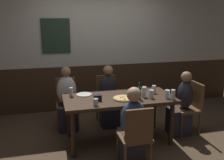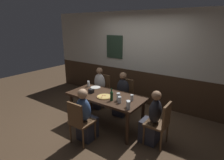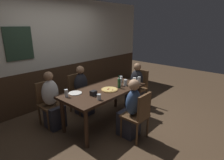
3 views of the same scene
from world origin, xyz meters
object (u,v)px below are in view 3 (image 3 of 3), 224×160
(person_mid_near, at_px, (131,113))
(plate_white_large, at_px, (75,93))
(person_mid_far, at_px, (83,94))
(dining_table, at_px, (104,93))
(chair_mid_near, at_px, (139,114))
(chair_head_east, at_px, (139,85))
(chair_mid_far, at_px, (78,91))
(beer_bottle_green, at_px, (119,83))
(chair_left_far, at_px, (48,101))
(pint_glass_stout, at_px, (125,83))
(condiment_caddy, at_px, (93,93))
(pint_glass_pale, at_px, (66,94))
(tumbler_water, at_px, (139,81))
(tumbler_short, at_px, (120,82))
(person_head_east, at_px, (135,89))
(beer_glass_half, at_px, (99,97))
(pint_glass_amber, at_px, (121,79))
(pizza, at_px, (110,90))
(highball_clear, at_px, (134,81))
(person_left_far, at_px, (53,104))

(person_mid_near, relative_size, plate_white_large, 4.47)
(person_mid_far, relative_size, plate_white_large, 4.53)
(dining_table, xyz_separation_m, chair_mid_near, (0.00, -0.83, -0.16))
(chair_head_east, distance_m, plate_white_large, 1.81)
(chair_mid_far, height_order, beer_bottle_green, beer_bottle_green)
(chair_left_far, xyz_separation_m, pint_glass_stout, (1.23, -1.01, 0.30))
(chair_mid_near, distance_m, person_mid_near, 0.17)
(plate_white_large, bearing_deg, condiment_caddy, -65.01)
(pint_glass_pale, bearing_deg, tumbler_water, -20.11)
(chair_left_far, distance_m, tumbler_short, 1.50)
(chair_head_east, height_order, person_head_east, person_head_east)
(beer_glass_half, height_order, pint_glass_amber, pint_glass_amber)
(chair_head_east, bearing_deg, tumbler_short, -174.43)
(chair_mid_far, xyz_separation_m, plate_white_large, (-0.51, -0.59, 0.25))
(person_head_east, height_order, pint_glass_stout, person_head_east)
(person_mid_near, relative_size, pint_glass_pale, 7.81)
(chair_mid_near, relative_size, pint_glass_stout, 6.85)
(pizza, height_order, highball_clear, highball_clear)
(pizza, relative_size, tumbler_water, 2.12)
(pint_glass_stout, bearing_deg, pint_glass_pale, 161.56)
(chair_left_far, height_order, plate_white_large, chair_left_far)
(person_mid_near, height_order, tumbler_water, person_mid_near)
(chair_left_far, height_order, condiment_caddy, chair_left_far)
(tumbler_water, bearing_deg, beer_bottle_green, 162.66)
(chair_left_far, distance_m, condiment_caddy, 1.04)
(chair_mid_near, relative_size, chair_head_east, 1.00)
(beer_glass_half, relative_size, beer_bottle_green, 0.40)
(chair_mid_near, relative_size, pint_glass_pale, 6.29)
(dining_table, relative_size, beer_bottle_green, 6.72)
(person_head_east, relative_size, plate_white_large, 4.44)
(dining_table, bearing_deg, chair_mid_near, -90.00)
(tumbler_water, height_order, plate_white_large, tumbler_water)
(person_mid_far, bearing_deg, chair_left_far, 167.72)
(chair_mid_near, relative_size, beer_glass_half, 8.70)
(person_mid_far, bearing_deg, pint_glass_pale, -148.04)
(dining_table, relative_size, pint_glass_amber, 13.59)
(chair_head_east, xyz_separation_m, plate_white_large, (-1.78, 0.25, 0.25))
(beer_glass_half, xyz_separation_m, pint_glass_pale, (-0.29, 0.52, 0.02))
(chair_mid_far, bearing_deg, dining_table, -90.00)
(highball_clear, height_order, pint_glass_stout, highball_clear)
(dining_table, height_order, beer_bottle_green, beer_bottle_green)
(dining_table, xyz_separation_m, plate_white_large, (-0.51, 0.25, 0.09))
(person_head_east, bearing_deg, chair_mid_far, 143.09)
(person_mid_near, height_order, pint_glass_pale, person_mid_near)
(dining_table, height_order, person_mid_far, person_mid_far)
(person_left_far, distance_m, pint_glass_pale, 0.56)
(dining_table, bearing_deg, person_mid_near, -90.00)
(chair_left_far, relative_size, beer_bottle_green, 3.46)
(pint_glass_amber, bearing_deg, pizza, -162.69)
(tumbler_water, bearing_deg, chair_mid_far, 123.49)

